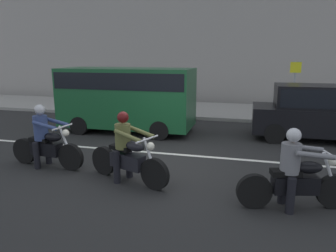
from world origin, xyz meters
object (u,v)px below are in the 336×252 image
(motorcycle_with_rider_olive, at_px, (127,153))
(parked_van_forest_green, at_px, (127,95))
(parked_hatchback_black, at_px, (310,112))
(motorcycle_with_rider_denim_blue, at_px, (45,142))
(motorcycle_with_rider_gray, at_px, (295,176))
(street_sign_post, at_px, (294,83))

(motorcycle_with_rider_olive, bearing_deg, parked_van_forest_green, 111.74)
(parked_van_forest_green, xyz_separation_m, parked_hatchback_black, (6.21, 0.43, -0.40))
(motorcycle_with_rider_denim_blue, xyz_separation_m, motorcycle_with_rider_gray, (5.67, -0.77, -0.02))
(motorcycle_with_rider_denim_blue, bearing_deg, parked_hatchback_black, 33.22)
(parked_van_forest_green, relative_size, street_sign_post, 2.01)
(motorcycle_with_rider_olive, relative_size, parked_van_forest_green, 0.44)
(street_sign_post, bearing_deg, motorcycle_with_rider_gray, -96.48)
(motorcycle_with_rider_olive, xyz_separation_m, parked_hatchback_black, (4.47, 4.81, 0.29))
(motorcycle_with_rider_olive, bearing_deg, motorcycle_with_rider_gray, -6.76)
(parked_van_forest_green, bearing_deg, motorcycle_with_rider_denim_blue, -97.97)
(motorcycle_with_rider_olive, bearing_deg, motorcycle_with_rider_denim_blue, 170.90)
(motorcycle_with_rider_denim_blue, relative_size, street_sign_post, 0.89)
(motorcycle_with_rider_gray, xyz_separation_m, parked_hatchback_black, (1.10, 5.20, 0.31))
(parked_van_forest_green, height_order, parked_hatchback_black, parked_van_forest_green)
(motorcycle_with_rider_olive, distance_m, parked_hatchback_black, 6.57)
(motorcycle_with_rider_denim_blue, relative_size, parked_hatchback_black, 0.58)
(motorcycle_with_rider_olive, height_order, parked_van_forest_green, parked_van_forest_green)
(motorcycle_with_rider_denim_blue, height_order, motorcycle_with_rider_olive, motorcycle_with_rider_denim_blue)
(motorcycle_with_rider_gray, distance_m, parked_hatchback_black, 5.33)
(parked_van_forest_green, relative_size, parked_hatchback_black, 1.30)
(motorcycle_with_rider_denim_blue, height_order, motorcycle_with_rider_gray, motorcycle_with_rider_denim_blue)
(motorcycle_with_rider_olive, height_order, street_sign_post, street_sign_post)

